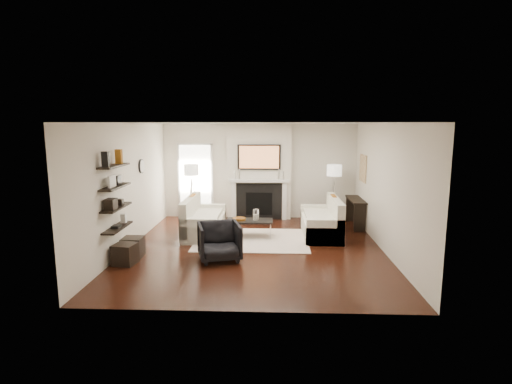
{
  "coord_description": "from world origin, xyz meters",
  "views": [
    {
      "loc": [
        0.37,
        -8.38,
        2.67
      ],
      "look_at": [
        0.0,
        0.6,
        1.15
      ],
      "focal_mm": 28.0,
      "sensor_mm": 36.0,
      "label": 1
    }
  ],
  "objects_px": {
    "coffee_table": "(250,221)",
    "lamp_right_shade": "(334,170)",
    "ottoman_near": "(133,247)",
    "loveseat_right_base": "(321,227)",
    "lamp_left_shade": "(191,170)",
    "loveseat_left_base": "(205,226)",
    "armchair": "(219,240)"
  },
  "relations": [
    {
      "from": "loveseat_right_base",
      "to": "coffee_table",
      "type": "height_order",
      "value": "same"
    },
    {
      "from": "coffee_table",
      "to": "loveseat_right_base",
      "type": "bearing_deg",
      "value": 7.24
    },
    {
      "from": "loveseat_left_base",
      "to": "ottoman_near",
      "type": "distance_m",
      "value": 2.08
    },
    {
      "from": "armchair",
      "to": "ottoman_near",
      "type": "bearing_deg",
      "value": 160.45
    },
    {
      "from": "armchair",
      "to": "lamp_left_shade",
      "type": "xyz_separation_m",
      "value": [
        -1.17,
        3.16,
        1.04
      ]
    },
    {
      "from": "lamp_left_shade",
      "to": "lamp_right_shade",
      "type": "xyz_separation_m",
      "value": [
        3.9,
        0.04,
        0.0
      ]
    },
    {
      "from": "ottoman_near",
      "to": "loveseat_right_base",
      "type": "bearing_deg",
      "value": 23.37
    },
    {
      "from": "coffee_table",
      "to": "armchair",
      "type": "xyz_separation_m",
      "value": [
        -0.51,
        -1.64,
        0.01
      ]
    },
    {
      "from": "loveseat_left_base",
      "to": "lamp_right_shade",
      "type": "relative_size",
      "value": 4.5
    },
    {
      "from": "lamp_left_shade",
      "to": "lamp_right_shade",
      "type": "distance_m",
      "value": 3.9
    },
    {
      "from": "loveseat_left_base",
      "to": "coffee_table",
      "type": "distance_m",
      "value": 1.15
    },
    {
      "from": "loveseat_right_base",
      "to": "lamp_right_shade",
      "type": "relative_size",
      "value": 4.5
    },
    {
      "from": "lamp_right_shade",
      "to": "ottoman_near",
      "type": "xyz_separation_m",
      "value": [
        -4.52,
        -3.08,
        -1.25
      ]
    },
    {
      "from": "coffee_table",
      "to": "lamp_right_shade",
      "type": "relative_size",
      "value": 2.75
    },
    {
      "from": "loveseat_left_base",
      "to": "lamp_right_shade",
      "type": "height_order",
      "value": "lamp_right_shade"
    },
    {
      "from": "loveseat_left_base",
      "to": "loveseat_right_base",
      "type": "relative_size",
      "value": 1.0
    },
    {
      "from": "loveseat_right_base",
      "to": "coffee_table",
      "type": "bearing_deg",
      "value": -172.76
    },
    {
      "from": "armchair",
      "to": "ottoman_near",
      "type": "distance_m",
      "value": 1.81
    },
    {
      "from": "loveseat_left_base",
      "to": "lamp_left_shade",
      "type": "height_order",
      "value": "lamp_left_shade"
    },
    {
      "from": "coffee_table",
      "to": "lamp_right_shade",
      "type": "height_order",
      "value": "lamp_right_shade"
    },
    {
      "from": "coffee_table",
      "to": "armchair",
      "type": "relative_size",
      "value": 1.34
    },
    {
      "from": "coffee_table",
      "to": "lamp_right_shade",
      "type": "bearing_deg",
      "value": 35.19
    },
    {
      "from": "lamp_left_shade",
      "to": "loveseat_left_base",
      "type": "bearing_deg",
      "value": -67.09
    },
    {
      "from": "lamp_right_shade",
      "to": "ottoman_near",
      "type": "distance_m",
      "value": 5.61
    },
    {
      "from": "loveseat_left_base",
      "to": "coffee_table",
      "type": "relative_size",
      "value": 1.64
    },
    {
      "from": "coffee_table",
      "to": "armchair",
      "type": "distance_m",
      "value": 1.72
    },
    {
      "from": "loveseat_left_base",
      "to": "ottoman_near",
      "type": "relative_size",
      "value": 4.5
    },
    {
      "from": "lamp_right_shade",
      "to": "loveseat_right_base",
      "type": "bearing_deg",
      "value": -110.13
    },
    {
      "from": "loveseat_left_base",
      "to": "loveseat_right_base",
      "type": "distance_m",
      "value": 2.84
    },
    {
      "from": "loveseat_left_base",
      "to": "lamp_left_shade",
      "type": "bearing_deg",
      "value": 112.91
    },
    {
      "from": "loveseat_left_base",
      "to": "lamp_left_shade",
      "type": "distance_m",
      "value": 1.92
    },
    {
      "from": "lamp_left_shade",
      "to": "ottoman_near",
      "type": "height_order",
      "value": "lamp_left_shade"
    }
  ]
}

